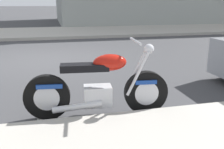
{
  "coord_description": "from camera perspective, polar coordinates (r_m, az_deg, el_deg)",
  "views": [
    {
      "loc": [
        0.2,
        -7.57,
        1.63
      ],
      "look_at": [
        1.07,
        -4.0,
        0.59
      ],
      "focal_mm": 40.78,
      "sensor_mm": 36.0,
      "label": 1
    }
  ],
  "objects": [
    {
      "name": "parking_stall_stripe",
      "position": [
        4.22,
        -15.44,
        -7.42
      ],
      "size": [
        0.12,
        2.2,
        0.01
      ],
      "primitive_type": "cube",
      "color": "silver",
      "rests_on": "ground"
    },
    {
      "name": "parked_motorcycle",
      "position": [
        3.71,
        -2.91,
        -3.0
      ],
      "size": [
        2.11,
        0.62,
        1.13
      ],
      "rotation": [
        0.0,
        0.0,
        -0.1
      ],
      "color": "black",
      "rests_on": "ground"
    },
    {
      "name": "ground_plane",
      "position": [
        7.75,
        -14.84,
        3.14
      ],
      "size": [
        260.0,
        260.0,
        0.0
      ],
      "primitive_type": "plane",
      "color": "#3D3D3F"
    }
  ]
}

